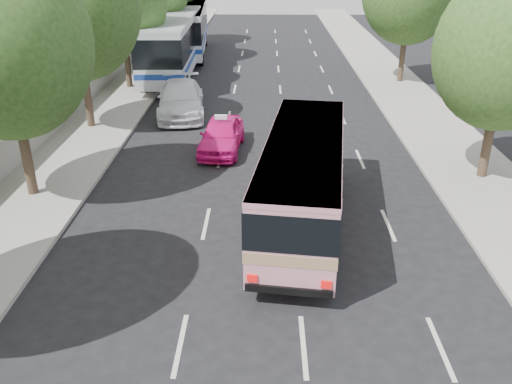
{
  "coord_description": "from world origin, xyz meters",
  "views": [
    {
      "loc": [
        0.07,
        -11.99,
        8.65
      ],
      "look_at": [
        -0.2,
        3.1,
        1.6
      ],
      "focal_mm": 38.0,
      "sensor_mm": 36.0,
      "label": 1
    }
  ],
  "objects_px": {
    "pink_taxi": "(221,135)",
    "white_pickup": "(181,99)",
    "pink_bus": "(303,173)",
    "tour_coach_rear": "(188,26)",
    "tour_coach_front": "(172,41)"
  },
  "relations": [
    {
      "from": "pink_bus",
      "to": "tour_coach_front",
      "type": "height_order",
      "value": "tour_coach_front"
    },
    {
      "from": "tour_coach_front",
      "to": "tour_coach_rear",
      "type": "xyz_separation_m",
      "value": [
        0.0,
        7.81,
        -0.11
      ]
    },
    {
      "from": "white_pickup",
      "to": "tour_coach_rear",
      "type": "height_order",
      "value": "tour_coach_rear"
    },
    {
      "from": "pink_bus",
      "to": "tour_coach_front",
      "type": "bearing_deg",
      "value": 116.93
    },
    {
      "from": "pink_taxi",
      "to": "tour_coach_rear",
      "type": "bearing_deg",
      "value": 105.16
    },
    {
      "from": "white_pickup",
      "to": "tour_coach_rear",
      "type": "bearing_deg",
      "value": 88.79
    },
    {
      "from": "pink_taxi",
      "to": "white_pickup",
      "type": "height_order",
      "value": "white_pickup"
    },
    {
      "from": "tour_coach_front",
      "to": "pink_taxi",
      "type": "bearing_deg",
      "value": -74.75
    },
    {
      "from": "pink_taxi",
      "to": "tour_coach_rear",
      "type": "distance_m",
      "value": 22.93
    },
    {
      "from": "pink_bus",
      "to": "white_pickup",
      "type": "bearing_deg",
      "value": 122.49
    },
    {
      "from": "pink_bus",
      "to": "tour_coach_rear",
      "type": "xyz_separation_m",
      "value": [
        -7.6,
        29.4,
        0.43
      ]
    },
    {
      "from": "pink_taxi",
      "to": "white_pickup",
      "type": "xyz_separation_m",
      "value": [
        -2.61,
        5.51,
        0.12
      ]
    },
    {
      "from": "white_pickup",
      "to": "tour_coach_rear",
      "type": "distance_m",
      "value": 17.09
    },
    {
      "from": "tour_coach_rear",
      "to": "white_pickup",
      "type": "bearing_deg",
      "value": -87.9
    },
    {
      "from": "tour_coach_front",
      "to": "tour_coach_rear",
      "type": "relative_size",
      "value": 1.04
    }
  ]
}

